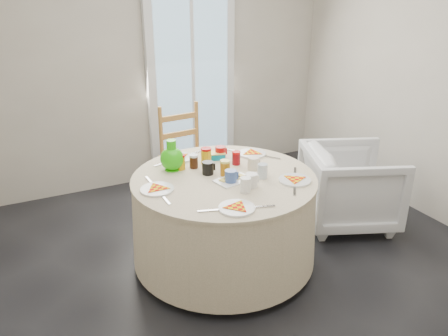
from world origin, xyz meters
name	(u,v)px	position (x,y,z in m)	size (l,w,h in m)	color
floor	(244,269)	(0.00, 0.00, 0.00)	(4.00, 4.00, 0.00)	black
wall_back	(154,62)	(0.00, 2.00, 1.30)	(4.00, 0.02, 2.60)	#BCB5A3
glass_door	(192,84)	(0.40, 1.95, 1.05)	(1.00, 0.08, 2.10)	silver
table	(224,219)	(-0.08, 0.18, 0.38)	(1.40, 1.40, 0.71)	beige
wooden_chair	(189,161)	(0.04, 1.19, 0.47)	(0.45, 0.43, 1.01)	#9C643E
armchair	(350,183)	(1.21, 0.23, 0.39)	(0.77, 0.72, 0.79)	silver
place_settings	(224,172)	(-0.08, 0.18, 0.77)	(1.27, 1.27, 0.02)	silver
jar_cluster	(207,156)	(-0.11, 0.41, 0.82)	(0.49, 0.25, 0.14)	#9D5416
butter_tub	(216,153)	(0.02, 0.53, 0.79)	(0.14, 0.10, 0.06)	#0282AC
green_pitcher	(172,153)	(-0.38, 0.48, 0.87)	(0.18, 0.18, 0.23)	#29C00D
cheese_platter	(233,176)	(-0.05, 0.08, 0.77)	(0.26, 0.17, 0.03)	white
mugs_glasses	(237,166)	(0.01, 0.16, 0.81)	(0.65, 0.65, 0.12)	gray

